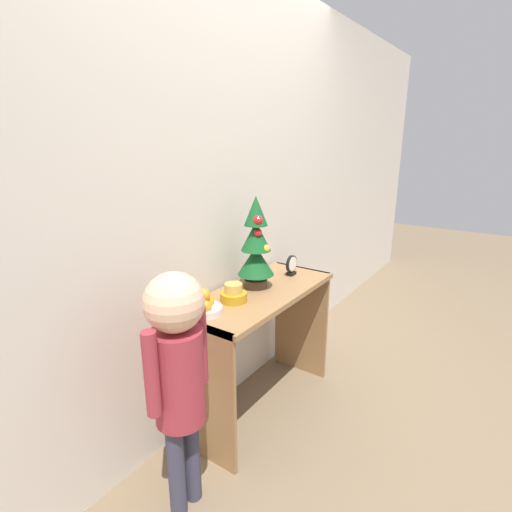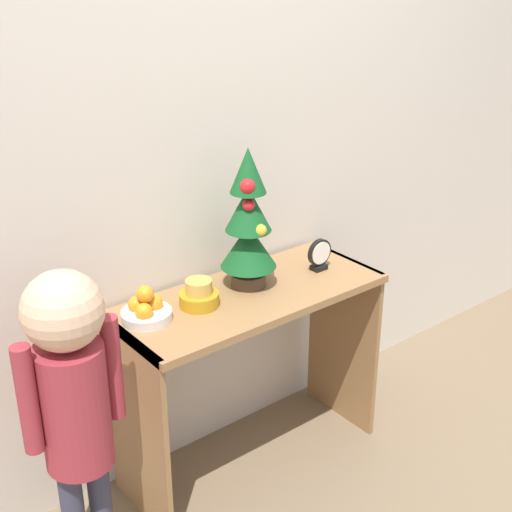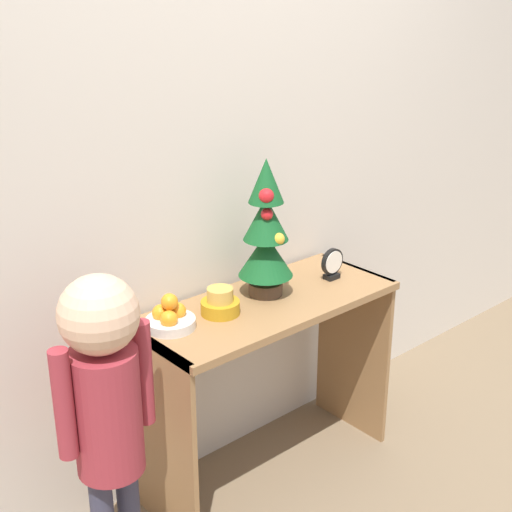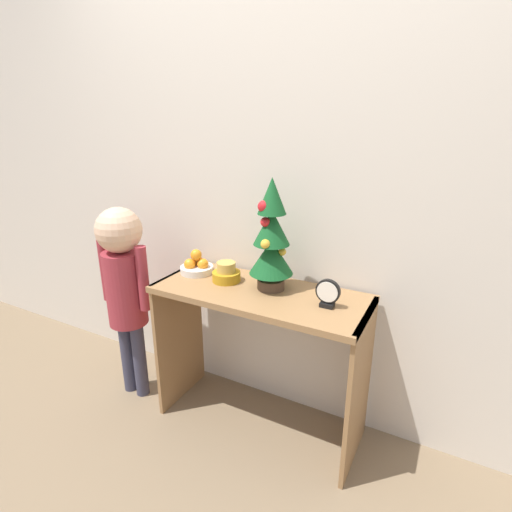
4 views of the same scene
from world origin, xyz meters
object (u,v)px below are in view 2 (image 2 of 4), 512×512
Objects in this scene: fruit_bowl at (146,310)px; child_figure at (72,389)px; mini_tree at (248,223)px; singing_bowl at (199,295)px; desk_clock at (320,255)px.

child_figure reaches higher than fruit_bowl.
singing_bowl is (-0.24, -0.02, -0.21)m from mini_tree.
mini_tree reaches higher than child_figure.
fruit_bowl reaches higher than singing_bowl.
fruit_bowl is at bearing 174.55° from desk_clock.
mini_tree is 0.49m from fruit_bowl.
singing_bowl is at bearing 175.36° from desk_clock.
singing_bowl is at bearing -175.24° from mini_tree.
fruit_bowl is at bearing 179.09° from mini_tree.
fruit_bowl is (-0.44, 0.01, -0.21)m from mini_tree.
fruit_bowl is 1.36× the size of desk_clock.
desk_clock is (0.30, -0.06, -0.19)m from mini_tree.
singing_bowl is at bearing -7.60° from fruit_bowl.
mini_tree is at bearing 4.76° from singing_bowl.
singing_bowl is 0.13× the size of child_figure.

